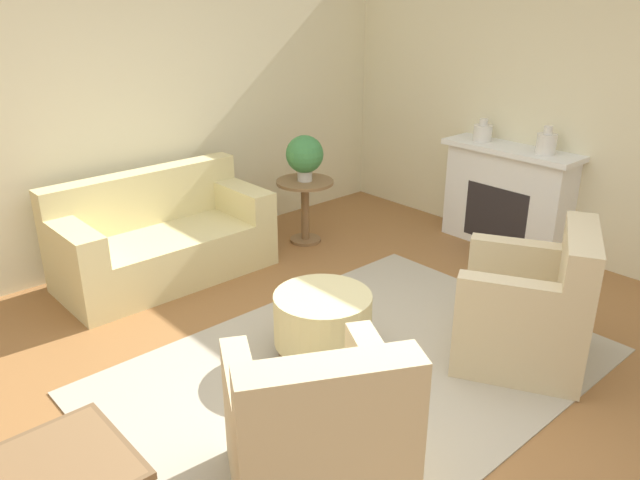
{
  "coord_description": "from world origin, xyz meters",
  "views": [
    {
      "loc": [
        -2.57,
        -2.47,
        2.42
      ],
      "look_at": [
        0.15,
        0.55,
        0.75
      ],
      "focal_mm": 35.0,
      "sensor_mm": 36.0,
      "label": 1
    }
  ],
  "objects_px": {
    "armchair_right": "(531,312)",
    "potted_plant_on_side_table": "(305,155)",
    "ottoman_table": "(323,319)",
    "side_table": "(305,200)",
    "couch": "(162,240)",
    "vase_mantel_far": "(546,143)",
    "armchair_left": "(317,442)",
    "vase_mantel_near": "(483,132)"
  },
  "relations": [
    {
      "from": "armchair_left",
      "to": "vase_mantel_far",
      "type": "distance_m",
      "value": 3.79
    },
    {
      "from": "armchair_left",
      "to": "ottoman_table",
      "type": "height_order",
      "value": "armchair_left"
    },
    {
      "from": "armchair_left",
      "to": "vase_mantel_near",
      "type": "relative_size",
      "value": 5.1
    },
    {
      "from": "potted_plant_on_side_table",
      "to": "side_table",
      "type": "bearing_deg",
      "value": -135.0
    },
    {
      "from": "vase_mantel_near",
      "to": "armchair_right",
      "type": "bearing_deg",
      "value": -136.06
    },
    {
      "from": "armchair_left",
      "to": "armchair_right",
      "type": "distance_m",
      "value": 1.94
    },
    {
      "from": "ottoman_table",
      "to": "potted_plant_on_side_table",
      "type": "xyz_separation_m",
      "value": [
        1.3,
        1.7,
        0.59
      ]
    },
    {
      "from": "armchair_right",
      "to": "side_table",
      "type": "xyz_separation_m",
      "value": [
        0.27,
        2.66,
        0.07
      ]
    },
    {
      "from": "potted_plant_on_side_table",
      "to": "vase_mantel_near",
      "type": "bearing_deg",
      "value": -36.95
    },
    {
      "from": "vase_mantel_far",
      "to": "couch",
      "type": "bearing_deg",
      "value": 145.41
    },
    {
      "from": "armchair_left",
      "to": "side_table",
      "type": "xyz_separation_m",
      "value": [
        2.21,
        2.66,
        0.07
      ]
    },
    {
      "from": "armchair_right",
      "to": "potted_plant_on_side_table",
      "type": "distance_m",
      "value": 2.72
    },
    {
      "from": "armchair_left",
      "to": "side_table",
      "type": "bearing_deg",
      "value": 50.22
    },
    {
      "from": "ottoman_table",
      "to": "side_table",
      "type": "bearing_deg",
      "value": 52.48
    },
    {
      "from": "couch",
      "to": "ottoman_table",
      "type": "bearing_deg",
      "value": -85.47
    },
    {
      "from": "vase_mantel_far",
      "to": "potted_plant_on_side_table",
      "type": "relative_size",
      "value": 0.56
    },
    {
      "from": "couch",
      "to": "vase_mantel_far",
      "type": "relative_size",
      "value": 7.23
    },
    {
      "from": "armchair_left",
      "to": "ottoman_table",
      "type": "relative_size",
      "value": 1.64
    },
    {
      "from": "couch",
      "to": "vase_mantel_near",
      "type": "xyz_separation_m",
      "value": [
        2.85,
        -1.29,
        0.75
      ]
    },
    {
      "from": "armchair_right",
      "to": "ottoman_table",
      "type": "relative_size",
      "value": 1.64
    },
    {
      "from": "armchair_right",
      "to": "ottoman_table",
      "type": "distance_m",
      "value": 1.41
    },
    {
      "from": "ottoman_table",
      "to": "side_table",
      "type": "height_order",
      "value": "side_table"
    },
    {
      "from": "vase_mantel_far",
      "to": "potted_plant_on_side_table",
      "type": "bearing_deg",
      "value": 128.98
    },
    {
      "from": "couch",
      "to": "armchair_left",
      "type": "height_order",
      "value": "armchair_left"
    },
    {
      "from": "vase_mantel_near",
      "to": "armchair_left",
      "type": "bearing_deg",
      "value": -155.97
    },
    {
      "from": "couch",
      "to": "armchair_right",
      "type": "relative_size",
      "value": 1.65
    },
    {
      "from": "side_table",
      "to": "armchair_right",
      "type": "bearing_deg",
      "value": -95.89
    },
    {
      "from": "armchair_left",
      "to": "armchair_right",
      "type": "height_order",
      "value": "same"
    },
    {
      "from": "armchair_left",
      "to": "side_table",
      "type": "height_order",
      "value": "armchair_left"
    },
    {
      "from": "vase_mantel_near",
      "to": "potted_plant_on_side_table",
      "type": "xyz_separation_m",
      "value": [
        -1.39,
        1.05,
        -0.19
      ]
    },
    {
      "from": "couch",
      "to": "potted_plant_on_side_table",
      "type": "bearing_deg",
      "value": -9.46
    },
    {
      "from": "potted_plant_on_side_table",
      "to": "ottoman_table",
      "type": "bearing_deg",
      "value": -127.52
    },
    {
      "from": "ottoman_table",
      "to": "vase_mantel_far",
      "type": "distance_m",
      "value": 2.81
    },
    {
      "from": "side_table",
      "to": "vase_mantel_far",
      "type": "distance_m",
      "value": 2.31
    },
    {
      "from": "side_table",
      "to": "vase_mantel_far",
      "type": "bearing_deg",
      "value": -51.02
    },
    {
      "from": "side_table",
      "to": "couch",
      "type": "bearing_deg",
      "value": 170.54
    },
    {
      "from": "armchair_right",
      "to": "vase_mantel_far",
      "type": "bearing_deg",
      "value": 29.22
    },
    {
      "from": "ottoman_table",
      "to": "side_table",
      "type": "relative_size",
      "value": 1.05
    },
    {
      "from": "couch",
      "to": "armchair_left",
      "type": "bearing_deg",
      "value": -104.6
    },
    {
      "from": "ottoman_table",
      "to": "armchair_right",
      "type": "bearing_deg",
      "value": -42.99
    },
    {
      "from": "armchair_left",
      "to": "side_table",
      "type": "distance_m",
      "value": 3.46
    },
    {
      "from": "side_table",
      "to": "vase_mantel_near",
      "type": "height_order",
      "value": "vase_mantel_near"
    }
  ]
}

